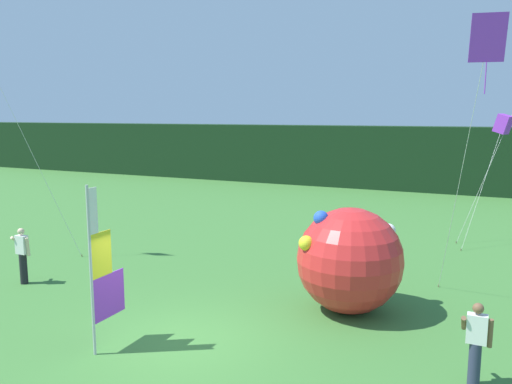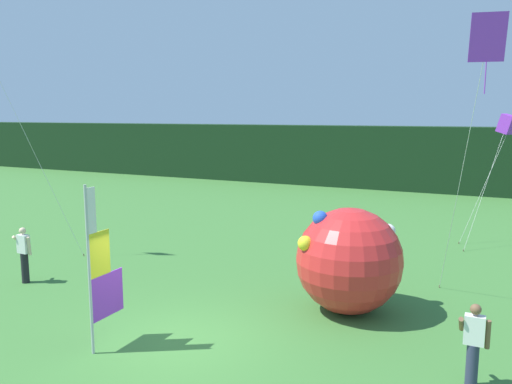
{
  "view_description": "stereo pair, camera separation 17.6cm",
  "coord_description": "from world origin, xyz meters",
  "px_view_note": "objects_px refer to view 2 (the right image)",
  "views": [
    {
      "loc": [
        5.98,
        -9.03,
        5.03
      ],
      "look_at": [
        0.02,
        3.93,
        2.85
      ],
      "focal_mm": 35.8,
      "sensor_mm": 36.0,
      "label": 1
    },
    {
      "loc": [
        6.14,
        -8.95,
        5.03
      ],
      "look_at": [
        0.02,
        3.93,
        2.85
      ],
      "focal_mm": 35.8,
      "sensor_mm": 36.0,
      "label": 2
    }
  ],
  "objects_px": {
    "inflatable_balloon": "(349,260)",
    "banner_flag": "(99,271)",
    "person_mid_field": "(473,343)",
    "kite_purple_box_1": "(507,124)",
    "person_near_banner": "(24,253)",
    "kite_purple_diamond_0": "(486,49)"
  },
  "relations": [
    {
      "from": "banner_flag",
      "to": "kite_purple_diamond_0",
      "type": "height_order",
      "value": "kite_purple_diamond_0"
    },
    {
      "from": "person_mid_field",
      "to": "kite_purple_box_1",
      "type": "xyz_separation_m",
      "value": [
        0.42,
        12.75,
        3.77
      ]
    },
    {
      "from": "kite_purple_diamond_0",
      "to": "kite_purple_box_1",
      "type": "xyz_separation_m",
      "value": [
        0.63,
        9.7,
        -1.83
      ]
    },
    {
      "from": "person_near_banner",
      "to": "inflatable_balloon",
      "type": "distance_m",
      "value": 9.59
    },
    {
      "from": "inflatable_balloon",
      "to": "kite_purple_box_1",
      "type": "height_order",
      "value": "kite_purple_box_1"
    },
    {
      "from": "person_near_banner",
      "to": "inflatable_balloon",
      "type": "relative_size",
      "value": 0.63
    },
    {
      "from": "person_mid_field",
      "to": "kite_purple_box_1",
      "type": "distance_m",
      "value": 13.3
    },
    {
      "from": "inflatable_balloon",
      "to": "kite_purple_diamond_0",
      "type": "distance_m",
      "value": 5.86
    },
    {
      "from": "banner_flag",
      "to": "kite_purple_box_1",
      "type": "relative_size",
      "value": 0.72
    },
    {
      "from": "person_mid_field",
      "to": "kite_purple_box_1",
      "type": "height_order",
      "value": "kite_purple_box_1"
    },
    {
      "from": "kite_purple_box_1",
      "to": "inflatable_balloon",
      "type": "bearing_deg",
      "value": -108.93
    },
    {
      "from": "banner_flag",
      "to": "inflatable_balloon",
      "type": "relative_size",
      "value": 1.34
    },
    {
      "from": "banner_flag",
      "to": "kite_purple_box_1",
      "type": "height_order",
      "value": "kite_purple_box_1"
    },
    {
      "from": "banner_flag",
      "to": "person_mid_field",
      "type": "relative_size",
      "value": 2.25
    },
    {
      "from": "person_mid_field",
      "to": "kite_purple_diamond_0",
      "type": "height_order",
      "value": "kite_purple_diamond_0"
    },
    {
      "from": "person_mid_field",
      "to": "kite_purple_box_1",
      "type": "relative_size",
      "value": 0.32
    },
    {
      "from": "kite_purple_diamond_0",
      "to": "inflatable_balloon",
      "type": "bearing_deg",
      "value": -171.02
    },
    {
      "from": "banner_flag",
      "to": "person_mid_field",
      "type": "bearing_deg",
      "value": 13.19
    },
    {
      "from": "banner_flag",
      "to": "person_mid_field",
      "type": "distance_m",
      "value": 7.56
    },
    {
      "from": "kite_purple_diamond_0",
      "to": "kite_purple_box_1",
      "type": "relative_size",
      "value": 1.43
    },
    {
      "from": "inflatable_balloon",
      "to": "banner_flag",
      "type": "bearing_deg",
      "value": -134.6
    },
    {
      "from": "person_near_banner",
      "to": "kite_purple_diamond_0",
      "type": "xyz_separation_m",
      "value": [
        12.23,
        2.39,
        5.55
      ]
    }
  ]
}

